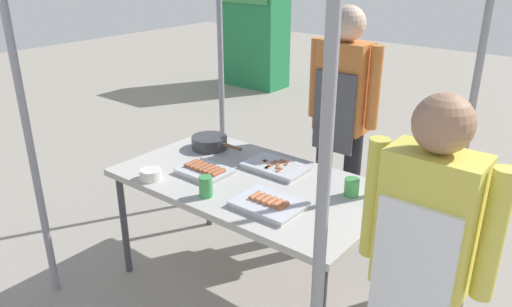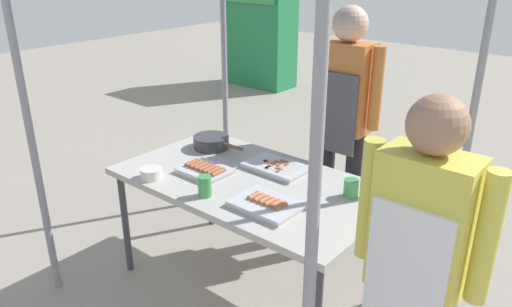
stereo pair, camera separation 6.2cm
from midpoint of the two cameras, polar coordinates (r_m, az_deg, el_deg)
ground_plane at (r=3.29m, az=-0.02°, el=-14.90°), size 18.00×18.00×0.00m
stall_table at (r=2.92m, az=-0.02°, el=-3.96°), size 1.60×0.90×0.75m
tray_grilled_sausages at (r=2.98m, az=-5.32°, el=-1.91°), size 0.30×0.23×0.05m
tray_meat_skewers at (r=3.03m, az=2.95°, el=-1.59°), size 0.38×0.24×0.04m
tray_pork_links at (r=2.59m, az=1.96°, el=-5.86°), size 0.35×0.26×0.05m
cooking_wok at (r=3.36m, az=-4.64°, el=1.38°), size 0.40×0.24×0.08m
condiment_bowl at (r=2.97m, az=-11.41°, el=-2.26°), size 0.13×0.13×0.06m
drink_cup_near_edge at (r=2.70m, az=-5.27°, el=-3.77°), size 0.07×0.07×0.12m
drink_cup_by_wok at (r=2.74m, az=11.54°, el=-3.94°), size 0.08×0.08×0.10m
vendor_woman at (r=3.40m, az=10.62°, el=5.03°), size 0.52×0.24×1.68m
customer_nearby at (r=2.01m, az=18.96°, el=-11.42°), size 0.52×0.23×1.56m
neighbor_stall_right at (r=7.81m, az=0.88°, el=14.46°), size 1.02×0.54×1.82m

